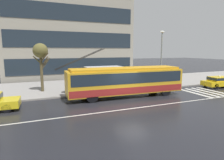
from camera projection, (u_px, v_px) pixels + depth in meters
ground_plane at (131, 104)px, 15.58m from camera, size 160.00×160.00×0.00m
sidewalk_slab at (97, 85)px, 23.90m from camera, size 80.00×10.00×0.14m
crosswalk_stripe_edge_near at (194, 93)px, 19.48m from camera, size 0.44×4.40×0.01m
crosswalk_stripe_inner_a at (201, 92)px, 19.82m from camera, size 0.44×4.40×0.01m
crosswalk_stripe_center at (207, 92)px, 20.15m from camera, size 0.44×4.40×0.01m
crosswalk_stripe_inner_b at (213, 91)px, 20.49m from camera, size 0.44×4.40×0.01m
lane_centre_line at (138, 108)px, 14.48m from camera, size 72.00×0.14×0.01m
trolleybus at (126, 81)px, 17.91m from camera, size 11.98×2.93×4.53m
taxi_ahead_of_bus at (220, 81)px, 22.61m from camera, size 4.38×2.10×1.39m
bus_shelter at (103, 72)px, 20.56m from camera, size 3.91×1.84×2.50m
pedestrian_at_shelter at (70, 77)px, 18.52m from camera, size 1.46×1.46×2.00m
pedestrian_approaching_curb at (99, 77)px, 19.01m from camera, size 1.31×1.31×1.96m
pedestrian_walking_past at (92, 80)px, 21.11m from camera, size 0.50×0.50×1.59m
street_lamp at (161, 54)px, 22.01m from camera, size 0.60×0.32×6.44m
street_tree_bare at (41, 53)px, 19.11m from camera, size 1.65×2.02×4.93m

